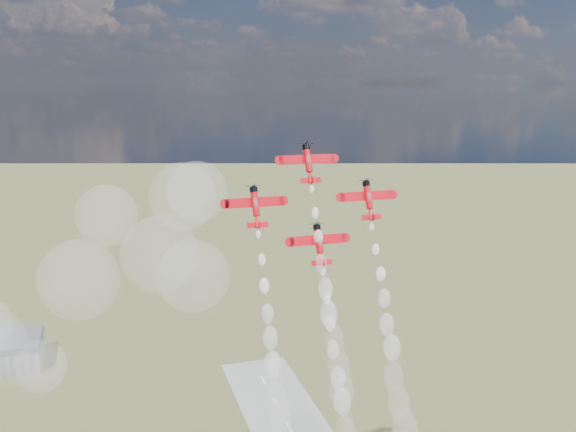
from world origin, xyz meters
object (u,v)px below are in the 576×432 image
Objects in this scene: plane_right at (368,199)px; plane_slot at (319,244)px; plane_lead at (308,162)px; plane_left at (255,206)px.

plane_right is 16.48m from plane_slot.
plane_lead is 1.00× the size of plane_right.
plane_slot is at bearing -163.74° from plane_right.
plane_right is (13.50, -3.94, -8.59)m from plane_lead.
plane_left is 1.00× the size of plane_slot.
plane_slot is (-13.50, -3.94, -8.59)m from plane_right.
plane_left is 1.00× the size of plane_right.
plane_lead is at bearing 16.26° from plane_left.
plane_left is at bearing -163.74° from plane_lead.
plane_lead is 18.90m from plane_slot.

